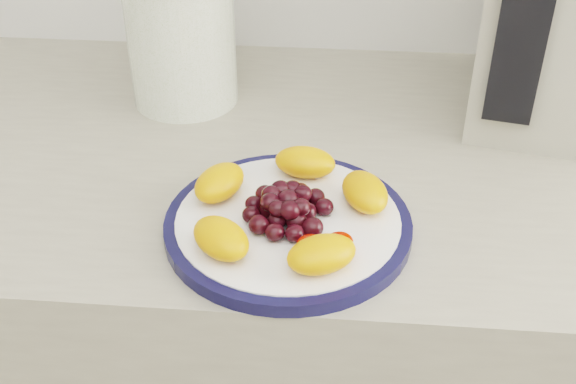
{
  "coord_description": "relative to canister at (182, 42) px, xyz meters",
  "views": [
    {
      "loc": [
        -0.03,
        0.43,
        1.37
      ],
      "look_at": [
        -0.08,
        1.03,
        0.95
      ],
      "focal_mm": 45.0,
      "sensor_mm": 36.0,
      "label": 1
    }
  ],
  "objects": [
    {
      "name": "appliance_panel",
      "position": [
        0.41,
        -0.1,
        0.08
      ],
      "size": [
        0.06,
        0.03,
        0.24
      ],
      "primitive_type": "cube",
      "rotation": [
        0.0,
        0.0,
        -0.21
      ],
      "color": "black",
      "rests_on": "appliance_body"
    },
    {
      "name": "plate_face",
      "position": [
        0.17,
        -0.29,
        -0.08
      ],
      "size": [
        0.24,
        0.24,
        0.02
      ],
      "primitive_type": "cylinder",
      "color": "white",
      "rests_on": "counter"
    },
    {
      "name": "canister",
      "position": [
        0.0,
        0.0,
        0.0
      ],
      "size": [
        0.16,
        0.16,
        0.17
      ],
      "primitive_type": "cylinder",
      "rotation": [
        0.0,
        0.0,
        -0.1
      ],
      "color": "#506D15",
      "rests_on": "counter"
    },
    {
      "name": "plate_rim",
      "position": [
        0.17,
        -0.29,
        -0.08
      ],
      "size": [
        0.26,
        0.26,
        0.01
      ],
      "primitive_type": "cylinder",
      "color": "#0E1035",
      "rests_on": "counter"
    },
    {
      "name": "fruit_plate",
      "position": [
        0.17,
        -0.29,
        -0.05
      ],
      "size": [
        0.22,
        0.22,
        0.03
      ],
      "color": "orange",
      "rests_on": "plate_face"
    }
  ]
}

